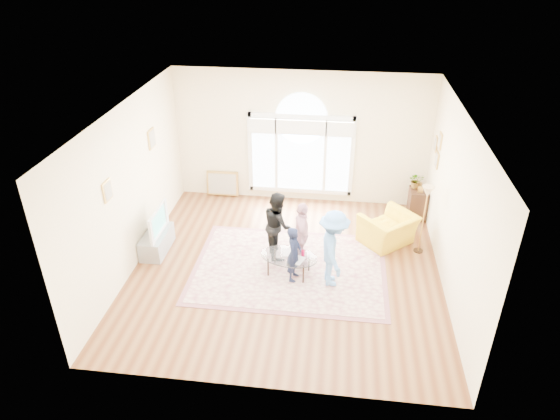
# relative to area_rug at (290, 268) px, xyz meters

# --- Properties ---
(ground) EXTENTS (6.00, 6.00, 0.00)m
(ground) POSITION_rel_area_rug_xyz_m (-0.07, -0.00, -0.01)
(ground) COLOR #5B2F17
(ground) RESTS_ON ground
(room_shell) EXTENTS (6.00, 6.00, 6.00)m
(room_shell) POSITION_rel_area_rug_xyz_m (-0.06, 2.83, 1.56)
(room_shell) COLOR beige
(room_shell) RESTS_ON ground
(area_rug) EXTENTS (3.60, 2.60, 0.02)m
(area_rug) POSITION_rel_area_rug_xyz_m (0.00, 0.00, 0.00)
(area_rug) COLOR beige
(area_rug) RESTS_ON ground
(rug_border) EXTENTS (3.80, 2.80, 0.01)m
(rug_border) POSITION_rel_area_rug_xyz_m (0.00, 0.00, -0.00)
(rug_border) COLOR #895359
(rug_border) RESTS_ON ground
(tv_console) EXTENTS (0.45, 1.00, 0.42)m
(tv_console) POSITION_rel_area_rug_xyz_m (-2.82, 0.30, 0.20)
(tv_console) COLOR gray
(tv_console) RESTS_ON ground
(television) EXTENTS (0.16, 0.99, 0.57)m
(television) POSITION_rel_area_rug_xyz_m (-2.81, 0.30, 0.69)
(television) COLOR black
(television) RESTS_ON tv_console
(coffee_table) EXTENTS (1.23, 0.91, 0.54)m
(coffee_table) POSITION_rel_area_rug_xyz_m (0.00, -0.18, 0.39)
(coffee_table) COLOR silver
(coffee_table) RESTS_ON ground
(armchair) EXTENTS (1.38, 1.37, 0.68)m
(armchair) POSITION_rel_area_rug_xyz_m (1.96, 1.20, 0.33)
(armchair) COLOR yellow
(armchair) RESTS_ON ground
(side_cabinet) EXTENTS (0.40, 0.50, 0.70)m
(side_cabinet) POSITION_rel_area_rug_xyz_m (2.71, 2.42, 0.34)
(side_cabinet) COLOR black
(side_cabinet) RESTS_ON ground
(floor_lamp) EXTENTS (0.25, 0.25, 1.51)m
(floor_lamp) POSITION_rel_area_rug_xyz_m (2.61, 0.96, 1.27)
(floor_lamp) COLOR black
(floor_lamp) RESTS_ON ground
(plant_pedestal) EXTENTS (0.20, 0.20, 0.70)m
(plant_pedestal) POSITION_rel_area_rug_xyz_m (2.63, 2.54, 0.34)
(plant_pedestal) COLOR white
(plant_pedestal) RESTS_ON ground
(potted_plant) EXTENTS (0.34, 0.29, 0.37)m
(potted_plant) POSITION_rel_area_rug_xyz_m (2.63, 2.54, 0.88)
(potted_plant) COLOR #33722D
(potted_plant) RESTS_ON plant_pedestal
(leaning_picture) EXTENTS (0.80, 0.14, 0.62)m
(leaning_picture) POSITION_rel_area_rug_xyz_m (-2.01, 2.90, -0.01)
(leaning_picture) COLOR tan
(leaning_picture) RESTS_ON ground
(child_navy) EXTENTS (0.33, 0.45, 1.12)m
(child_navy) POSITION_rel_area_rug_xyz_m (0.11, -0.33, 0.57)
(child_navy) COLOR #151B35
(child_navy) RESTS_ON area_rug
(child_black) EXTENTS (0.73, 0.82, 1.42)m
(child_black) POSITION_rel_area_rug_xyz_m (-0.29, 0.44, 0.72)
(child_black) COLOR black
(child_black) RESTS_ON area_rug
(child_pink) EXTENTS (0.44, 0.83, 1.35)m
(child_pink) POSITION_rel_area_rug_xyz_m (0.21, 0.19, 0.69)
(child_pink) COLOR #EBABBB
(child_pink) RESTS_ON area_rug
(child_blue) EXTENTS (0.73, 1.07, 1.52)m
(child_blue) POSITION_rel_area_rug_xyz_m (0.84, -0.36, 0.77)
(child_blue) COLOR #5C96E4
(child_blue) RESTS_ON area_rug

